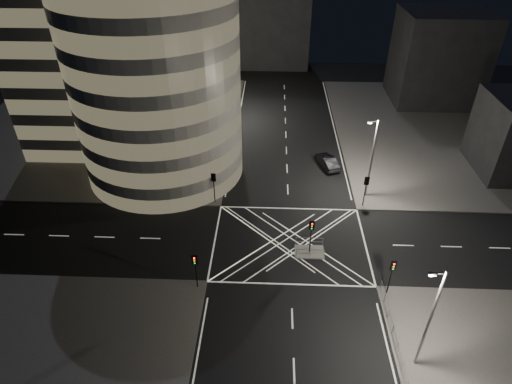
{
  "coord_description": "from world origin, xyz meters",
  "views": [
    {
      "loc": [
        -2.15,
        -34.47,
        30.34
      ],
      "look_at": [
        -3.79,
        4.92,
        3.0
      ],
      "focal_mm": 30.0,
      "sensor_mm": 36.0,
      "label": 1
    }
  ],
  "objects_px": {
    "traffic_signal_fr": "(366,186)",
    "traffic_signal_island": "(311,231)",
    "central_island": "(309,252)",
    "traffic_signal_nr": "(392,271)",
    "sedan": "(327,162)",
    "traffic_signal_nl": "(195,265)",
    "street_lamp_right_near": "(430,318)",
    "street_lamp_left_near": "(213,141)",
    "street_lamp_right_far": "(372,157)",
    "street_lamp_left_far": "(227,87)",
    "traffic_signal_fl": "(214,182)"
  },
  "relations": [
    {
      "from": "traffic_signal_fl",
      "to": "street_lamp_right_far",
      "type": "xyz_separation_m",
      "value": [
        18.24,
        2.2,
        2.63
      ]
    },
    {
      "from": "street_lamp_left_far",
      "to": "traffic_signal_island",
      "type": "bearing_deg",
      "value": -70.05
    },
    {
      "from": "street_lamp_left_far",
      "to": "street_lamp_right_near",
      "type": "relative_size",
      "value": 1.0
    },
    {
      "from": "street_lamp_right_far",
      "to": "traffic_signal_nl",
      "type": "bearing_deg",
      "value": -139.09
    },
    {
      "from": "traffic_signal_fl",
      "to": "traffic_signal_fr",
      "type": "relative_size",
      "value": 1.0
    },
    {
      "from": "street_lamp_left_near",
      "to": "traffic_signal_island",
      "type": "bearing_deg",
      "value": -49.73
    },
    {
      "from": "traffic_signal_fl",
      "to": "sedan",
      "type": "relative_size",
      "value": 0.82
    },
    {
      "from": "traffic_signal_nr",
      "to": "street_lamp_left_near",
      "type": "xyz_separation_m",
      "value": [
        -18.24,
        18.8,
        2.63
      ]
    },
    {
      "from": "traffic_signal_nl",
      "to": "street_lamp_left_near",
      "type": "relative_size",
      "value": 0.4
    },
    {
      "from": "street_lamp_left_near",
      "to": "street_lamp_left_far",
      "type": "relative_size",
      "value": 1.0
    },
    {
      "from": "sedan",
      "to": "traffic_signal_fl",
      "type": "bearing_deg",
      "value": 13.29
    },
    {
      "from": "traffic_signal_nl",
      "to": "street_lamp_right_far",
      "type": "distance_m",
      "value": 24.27
    },
    {
      "from": "traffic_signal_nl",
      "to": "street_lamp_left_far",
      "type": "xyz_separation_m",
      "value": [
        -0.64,
        36.8,
        2.63
      ]
    },
    {
      "from": "street_lamp_right_far",
      "to": "street_lamp_right_near",
      "type": "distance_m",
      "value": 23.0
    },
    {
      "from": "traffic_signal_island",
      "to": "street_lamp_left_far",
      "type": "height_order",
      "value": "street_lamp_left_far"
    },
    {
      "from": "traffic_signal_fr",
      "to": "traffic_signal_island",
      "type": "xyz_separation_m",
      "value": [
        -6.8,
        -8.3,
        0.0
      ]
    },
    {
      "from": "traffic_signal_fl",
      "to": "traffic_signal_nl",
      "type": "height_order",
      "value": "same"
    },
    {
      "from": "central_island",
      "to": "street_lamp_left_near",
      "type": "bearing_deg",
      "value": 130.27
    },
    {
      "from": "street_lamp_left_near",
      "to": "sedan",
      "type": "relative_size",
      "value": 2.05
    },
    {
      "from": "traffic_signal_fl",
      "to": "traffic_signal_island",
      "type": "xyz_separation_m",
      "value": [
        10.8,
        -8.3,
        0.0
      ]
    },
    {
      "from": "sedan",
      "to": "traffic_signal_fr",
      "type": "bearing_deg",
      "value": 92.01
    },
    {
      "from": "traffic_signal_fl",
      "to": "street_lamp_right_near",
      "type": "relative_size",
      "value": 0.4
    },
    {
      "from": "central_island",
      "to": "traffic_signal_island",
      "type": "xyz_separation_m",
      "value": [
        0.0,
        0.0,
        2.84
      ]
    },
    {
      "from": "traffic_signal_nl",
      "to": "traffic_signal_island",
      "type": "relative_size",
      "value": 1.0
    },
    {
      "from": "traffic_signal_island",
      "to": "street_lamp_left_near",
      "type": "relative_size",
      "value": 0.4
    },
    {
      "from": "traffic_signal_nr",
      "to": "traffic_signal_island",
      "type": "xyz_separation_m",
      "value": [
        -6.8,
        5.3,
        0.0
      ]
    },
    {
      "from": "traffic_signal_nl",
      "to": "sedan",
      "type": "distance_m",
      "value": 26.71
    },
    {
      "from": "central_island",
      "to": "sedan",
      "type": "distance_m",
      "value": 17.56
    },
    {
      "from": "central_island",
      "to": "traffic_signal_nr",
      "type": "xyz_separation_m",
      "value": [
        6.8,
        -5.3,
        2.84
      ]
    },
    {
      "from": "traffic_signal_island",
      "to": "central_island",
      "type": "bearing_deg",
      "value": 0.0
    },
    {
      "from": "traffic_signal_nl",
      "to": "street_lamp_right_far",
      "type": "xyz_separation_m",
      "value": [
        18.24,
        15.8,
        2.63
      ]
    },
    {
      "from": "traffic_signal_fr",
      "to": "street_lamp_left_near",
      "type": "bearing_deg",
      "value": 164.08
    },
    {
      "from": "traffic_signal_fr",
      "to": "traffic_signal_nr",
      "type": "distance_m",
      "value": 13.6
    },
    {
      "from": "traffic_signal_nr",
      "to": "traffic_signal_island",
      "type": "relative_size",
      "value": 1.0
    },
    {
      "from": "traffic_signal_nl",
      "to": "street_lamp_right_near",
      "type": "xyz_separation_m",
      "value": [
        18.24,
        -7.2,
        2.63
      ]
    },
    {
      "from": "street_lamp_right_far",
      "to": "street_lamp_right_near",
      "type": "bearing_deg",
      "value": -90.0
    },
    {
      "from": "traffic_signal_fr",
      "to": "street_lamp_right_far",
      "type": "relative_size",
      "value": 0.4
    },
    {
      "from": "traffic_signal_island",
      "to": "street_lamp_right_far",
      "type": "bearing_deg",
      "value": 54.7
    },
    {
      "from": "traffic_signal_island",
      "to": "street_lamp_right_far",
      "type": "xyz_separation_m",
      "value": [
        7.44,
        10.5,
        2.63
      ]
    },
    {
      "from": "traffic_signal_nr",
      "to": "street_lamp_left_far",
      "type": "relative_size",
      "value": 0.4
    },
    {
      "from": "traffic_signal_nr",
      "to": "sedan",
      "type": "distance_m",
      "value": 22.86
    },
    {
      "from": "central_island",
      "to": "street_lamp_right_near",
      "type": "bearing_deg",
      "value": -59.25
    },
    {
      "from": "traffic_signal_nl",
      "to": "street_lamp_right_near",
      "type": "height_order",
      "value": "street_lamp_right_near"
    },
    {
      "from": "traffic_signal_fl",
      "to": "street_lamp_right_far",
      "type": "height_order",
      "value": "street_lamp_right_far"
    },
    {
      "from": "traffic_signal_fl",
      "to": "street_lamp_left_far",
      "type": "xyz_separation_m",
      "value": [
        -0.64,
        23.2,
        2.63
      ]
    },
    {
      "from": "traffic_signal_fr",
      "to": "street_lamp_left_far",
      "type": "height_order",
      "value": "street_lamp_left_far"
    },
    {
      "from": "central_island",
      "to": "street_lamp_right_far",
      "type": "relative_size",
      "value": 0.3
    },
    {
      "from": "traffic_signal_island",
      "to": "street_lamp_right_far",
      "type": "relative_size",
      "value": 0.4
    },
    {
      "from": "traffic_signal_nl",
      "to": "traffic_signal_fr",
      "type": "distance_m",
      "value": 22.24
    },
    {
      "from": "traffic_signal_nl",
      "to": "street_lamp_left_near",
      "type": "xyz_separation_m",
      "value": [
        -0.64,
        18.8,
        2.63
      ]
    }
  ]
}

